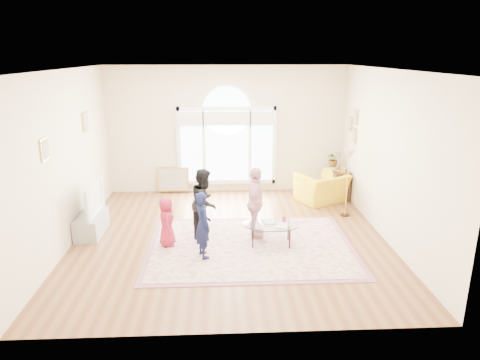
{
  "coord_description": "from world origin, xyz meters",
  "views": [
    {
      "loc": [
        -0.17,
        -7.72,
        3.48
      ],
      "look_at": [
        0.21,
        0.3,
        1.08
      ],
      "focal_mm": 32.0,
      "sensor_mm": 36.0,
      "label": 1
    }
  ],
  "objects_px": {
    "tv_console": "(92,224)",
    "coffee_table": "(271,225)",
    "television": "(89,199)",
    "armchair": "(322,188)",
    "area_rug": "(251,246)"
  },
  "relations": [
    {
      "from": "coffee_table",
      "to": "armchair",
      "type": "relative_size",
      "value": 1.04
    },
    {
      "from": "television",
      "to": "coffee_table",
      "type": "height_order",
      "value": "television"
    },
    {
      "from": "coffee_table",
      "to": "area_rug",
      "type": "bearing_deg",
      "value": -164.65
    },
    {
      "from": "area_rug",
      "to": "television",
      "type": "distance_m",
      "value": 3.28
    },
    {
      "from": "tv_console",
      "to": "armchair",
      "type": "distance_m",
      "value": 5.31
    },
    {
      "from": "area_rug",
      "to": "armchair",
      "type": "height_order",
      "value": "armchair"
    },
    {
      "from": "tv_console",
      "to": "coffee_table",
      "type": "bearing_deg",
      "value": -10.78
    },
    {
      "from": "armchair",
      "to": "coffee_table",
      "type": "bearing_deg",
      "value": 30.74
    },
    {
      "from": "television",
      "to": "coffee_table",
      "type": "relative_size",
      "value": 0.98
    },
    {
      "from": "area_rug",
      "to": "coffee_table",
      "type": "bearing_deg",
      "value": 10.37
    },
    {
      "from": "tv_console",
      "to": "armchair",
      "type": "bearing_deg",
      "value": 18.87
    },
    {
      "from": "area_rug",
      "to": "armchair",
      "type": "relative_size",
      "value": 3.34
    },
    {
      "from": "coffee_table",
      "to": "armchair",
      "type": "height_order",
      "value": "armchair"
    },
    {
      "from": "tv_console",
      "to": "television",
      "type": "relative_size",
      "value": 0.91
    },
    {
      "from": "area_rug",
      "to": "armchair",
      "type": "distance_m",
      "value": 3.12
    }
  ]
}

